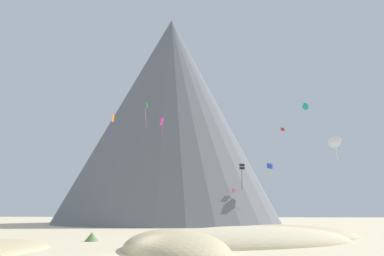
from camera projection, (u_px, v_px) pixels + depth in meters
dune_foreground_right at (283, 236)px, 47.38m from camera, size 24.59×24.11×3.10m
dune_midground at (248, 245)px, 34.39m from camera, size 27.40×19.97×3.81m
dune_back_low at (173, 251)px, 29.28m from camera, size 14.64×18.35×3.67m
bush_mid_center at (92, 237)px, 38.87m from camera, size 2.09×2.09×1.02m
bush_near_right at (143, 247)px, 29.13m from camera, size 2.61×2.61×0.72m
rock_massif at (170, 120)px, 110.14m from camera, size 84.06×84.06×69.96m
kite_green_mid at (146, 110)px, 66.39m from camera, size 0.79×0.79×5.25m
kite_rainbow_low at (234, 191)px, 78.93m from camera, size 1.02×1.02×4.75m
kite_orange_mid at (112, 122)px, 65.31m from camera, size 0.48×0.79×5.01m
kite_teal_mid at (306, 106)px, 69.68m from camera, size 1.51×1.64×1.52m
kite_white_mid at (334, 141)px, 54.00m from camera, size 2.35×1.86×4.15m
kite_black_low at (242, 167)px, 62.62m from camera, size 0.97×1.00×4.92m
kite_cyan_low at (100, 184)px, 88.10m from camera, size 1.09×1.29×3.95m
kite_gold_low at (196, 192)px, 82.60m from camera, size 1.22×1.14×3.40m
kite_magenta_mid at (162, 123)px, 61.69m from camera, size 0.77×0.96×3.19m
kite_violet_low at (151, 179)px, 86.96m from camera, size 1.06×1.05×0.91m
kite_blue_mid at (270, 166)px, 84.29m from camera, size 1.81×1.75×4.17m
kite_red_mid at (283, 129)px, 77.95m from camera, size 0.95×0.52×0.94m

